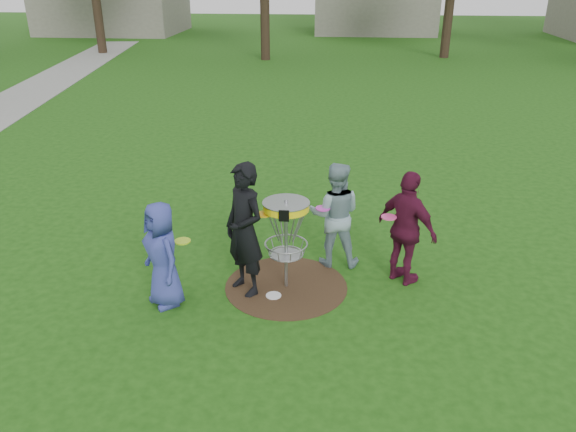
# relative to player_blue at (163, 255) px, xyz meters

# --- Properties ---
(ground) EXTENTS (100.00, 100.00, 0.00)m
(ground) POSITION_rel_player_blue_xyz_m (1.62, 0.57, -0.75)
(ground) COLOR #19470F
(ground) RESTS_ON ground
(dirt_patch) EXTENTS (1.80, 1.80, 0.01)m
(dirt_patch) POSITION_rel_player_blue_xyz_m (1.62, 0.57, -0.75)
(dirt_patch) COLOR #47331E
(dirt_patch) RESTS_ON ground
(player_blue) EXTENTS (0.85, 0.87, 1.51)m
(player_blue) POSITION_rel_player_blue_xyz_m (0.00, 0.00, 0.00)
(player_blue) COLOR #353E93
(player_blue) RESTS_ON ground
(player_black) EXTENTS (0.83, 0.82, 1.94)m
(player_black) POSITION_rel_player_blue_xyz_m (1.06, 0.42, 0.21)
(player_black) COLOR black
(player_black) RESTS_ON ground
(player_grey) EXTENTS (0.82, 0.65, 1.67)m
(player_grey) POSITION_rel_player_blue_xyz_m (2.30, 1.36, 0.08)
(player_grey) COLOR #7F9BA3
(player_grey) RESTS_ON ground
(player_maroon) EXTENTS (1.01, 1.01, 1.72)m
(player_maroon) POSITION_rel_player_blue_xyz_m (3.34, 0.89, 0.11)
(player_maroon) COLOR #53132D
(player_maroon) RESTS_ON ground
(disc_on_grass) EXTENTS (0.22, 0.22, 0.02)m
(disc_on_grass) POSITION_rel_player_blue_xyz_m (1.47, 0.28, -0.74)
(disc_on_grass) COLOR white
(disc_on_grass) RESTS_ON ground
(disc_golf_basket) EXTENTS (0.66, 0.67, 1.38)m
(disc_golf_basket) POSITION_rel_player_blue_xyz_m (1.62, 0.57, 0.27)
(disc_golf_basket) COLOR #9EA0A5
(disc_golf_basket) RESTS_ON ground
(held_discs) EXTENTS (3.02, 1.28, 0.28)m
(held_discs) POSITION_rel_player_blue_xyz_m (1.69, 0.64, 0.29)
(held_discs) COLOR #AFDE18
(held_discs) RESTS_ON ground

